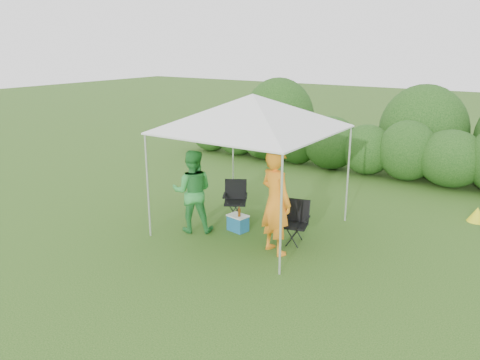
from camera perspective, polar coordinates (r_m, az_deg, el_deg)
The scene contains 9 objects.
ground at distance 9.63m, azimuth -0.15°, elevation -6.79°, with size 70.00×70.00×0.00m, color #385E1D.
hedge at distance 14.50m, azimuth 13.63°, elevation 4.12°, with size 12.04×1.53×1.80m.
canopy at distance 9.37m, azimuth 1.55°, elevation 8.24°, with size 3.10×3.10×2.83m.
chair_right at distance 9.24m, azimuth 6.82°, elevation -4.73°, with size 0.60×0.57×0.85m.
chair_left at distance 10.44m, azimuth -0.57°, elevation -2.07°, with size 0.67×0.65×0.86m.
man at distance 8.58m, azimuth 4.38°, elevation -2.66°, with size 0.73×0.48×1.99m, color orange.
woman at distance 9.64m, azimuth -5.81°, elevation -1.37°, with size 0.84×0.65×1.73m, color green.
cooler at distance 9.81m, azimuth -0.26°, elevation -5.24°, with size 0.45×0.36×0.34m.
bottle at distance 9.65m, azimuth -0.09°, elevation -3.86°, with size 0.06×0.06×0.21m, color #592D0C.
Camera 1 is at (4.91, -7.37, 3.78)m, focal length 35.00 mm.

